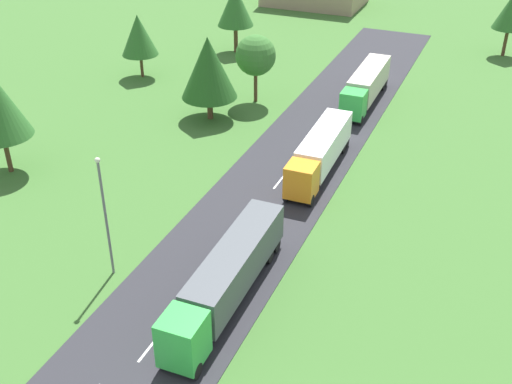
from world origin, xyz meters
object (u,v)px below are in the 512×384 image
Objects in this scene: tree_elm at (235,6)px; truck_third at (320,151)px; lamppost_second at (105,212)px; tree_ash at (139,35)px; truck_fourth at (366,85)px; tree_maple at (208,68)px; tree_pine at (512,10)px; truck_second at (227,276)px; tree_oak at (256,56)px.

truck_third is at bearing -52.85° from tree_elm.
tree_elm is at bearing 104.22° from lamppost_second.
tree_elm is at bearing 62.89° from tree_ash.
tree_elm is (-20.45, 10.26, 4.09)m from truck_fourth.
tree_ash is at bearing 149.44° from tree_maple.
tree_elm reaches higher than tree_ash.
lamppost_second is 1.04× the size of tree_elm.
tree_pine is at bearing 20.51° from tree_elm.
truck_second is at bearing -66.11° from tree_elm.
tree_oak is (-11.36, -4.37, 3.19)m from truck_fourth.
truck_second is 1.93× the size of tree_ash.
tree_ash reaches higher than truck_fourth.
lamppost_second is (-8.56, -36.67, 2.96)m from truck_fourth.
tree_maple reaches higher than tree_pine.
tree_elm is (-20.69, 27.30, 4.14)m from truck_third.
truck_fourth is (-0.17, 36.29, -0.00)m from truck_second.
truck_third is 1.00× the size of truck_fourth.
tree_pine is at bearing 51.05° from tree_maple.
tree_pine is (26.85, 33.22, 0.37)m from tree_maple.
truck_third is at bearing -47.51° from tree_oak.
tree_oak is 6.66m from tree_maple.
truck_second is 1.60× the size of lamppost_second.
tree_ash is (-39.98, -25.46, -0.78)m from tree_pine.
truck_fourth is 37.77m from lamppost_second.
tree_pine is at bearing 77.85° from truck_second.
tree_ash is (-13.13, 7.75, -0.41)m from tree_maple.
tree_oak is at bearing -158.95° from truck_fourth.
tree_ash is (-27.27, 33.56, 3.08)m from truck_second.
tree_maple is at bearing 118.73° from truck_second.
tree_pine reaches higher than tree_oak.
truck_second reaches higher than truck_third.
tree_maple is at bearing -30.56° from tree_ash.
truck_third is 41.91m from tree_pine.
truck_third is (0.07, 19.25, -0.05)m from truck_second.
tree_elm reaches higher than truck_third.
tree_ash reaches higher than truck_second.
tree_elm is 14.63m from tree_ash.
tree_maple is (-14.21, 6.55, 3.55)m from truck_third.
tree_pine is (12.64, 39.77, 3.92)m from truck_third.
tree_elm is (-20.62, 46.55, 4.08)m from truck_second.
tree_elm is at bearing -159.49° from tree_pine.
lamppost_second is at bearing -61.34° from tree_ash.
tree_elm reaches higher than tree_pine.
lamppost_second reaches higher than tree_pine.
lamppost_second is at bearing -177.52° from truck_second.
truck_second is 34.09m from tree_oak.
lamppost_second is at bearing -78.31° from tree_maple.
truck_third is at bearing 89.79° from truck_second.
truck_second reaches higher than truck_fourth.
tree_maple reaches higher than tree_oak.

